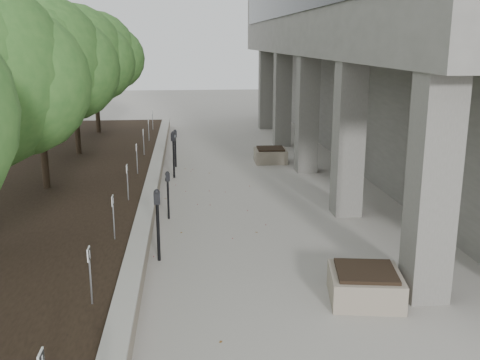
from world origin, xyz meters
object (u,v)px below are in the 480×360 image
crabapple_tree_3 (39,92)px  parking_meter_3 (168,195)px  crabapple_tree_4 (74,80)px  parking_meter_5 (175,148)px  planter_back (270,155)px  parking_meter_4 (174,155)px  planter_front (365,285)px  parking_meter_2 (158,225)px  crabapple_tree_5 (95,72)px

crabapple_tree_3 → parking_meter_3: 4.74m
crabapple_tree_4 → parking_meter_3: 8.21m
crabapple_tree_3 → crabapple_tree_4: (0.00, 5.00, 0.00)m
parking_meter_5 → planter_back: size_ratio=1.17×
parking_meter_4 → parking_meter_5: size_ratio=1.14×
crabapple_tree_3 → parking_meter_4: bearing=34.8°
parking_meter_3 → planter_front: parking_meter_3 is taller
planter_front → planter_back: 11.62m
parking_meter_2 → parking_meter_3: bearing=86.5°
parking_meter_4 → planter_back: parking_meter_4 is taller
crabapple_tree_4 → parking_meter_2: crabapple_tree_4 is taller
parking_meter_2 → planter_front: 4.36m
planter_back → crabapple_tree_4: bearing=177.0°
parking_meter_3 → parking_meter_5: 6.13m
parking_meter_2 → parking_meter_4: (0.19, 7.28, 0.01)m
planter_front → planter_back: size_ratio=1.04×
parking_meter_3 → planter_back: parking_meter_3 is taller
crabapple_tree_3 → crabapple_tree_5: same height
parking_meter_2 → crabapple_tree_3: bearing=124.2°
crabapple_tree_3 → parking_meter_2: (3.39, -4.80, -2.34)m
crabapple_tree_4 → parking_meter_5: (3.61, -0.86, -2.43)m
crabapple_tree_5 → parking_meter_5: size_ratio=3.92×
parking_meter_2 → parking_meter_3: 2.82m
parking_meter_4 → parking_meter_5: (0.03, 1.66, -0.10)m
parking_meter_3 → parking_meter_5: (0.10, 6.13, 0.06)m
parking_meter_5 → planter_front: (3.51, -11.14, -0.41)m
parking_meter_4 → planter_front: bearing=-48.0°
crabapple_tree_3 → parking_meter_5: bearing=48.9°
parking_meter_3 → planter_back: bearing=43.6°
crabapple_tree_5 → parking_meter_3: (3.51, -11.99, -2.48)m
parking_meter_4 → planter_front: parking_meter_4 is taller
crabapple_tree_4 → crabapple_tree_5: bearing=90.0°
crabapple_tree_5 → planter_front: 18.65m
crabapple_tree_3 → planter_front: crabapple_tree_3 is taller
crabapple_tree_4 → planter_back: size_ratio=4.59×
crabapple_tree_4 → parking_meter_2: bearing=-70.9°
parking_meter_4 → planter_back: bearing=52.2°
parking_meter_4 → parking_meter_3: bearing=-69.3°
crabapple_tree_4 → planter_back: 7.74m
parking_meter_2 → planter_back: (3.80, 9.42, -0.50)m
planter_front → planter_back: planter_front is taller
crabapple_tree_3 → planter_back: bearing=32.7°
crabapple_tree_4 → crabapple_tree_5: 5.00m
parking_meter_2 → parking_meter_4: parking_meter_4 is taller
parking_meter_2 → parking_meter_4: size_ratio=0.98×
crabapple_tree_4 → planter_front: bearing=-59.3°
parking_meter_5 → planter_back: parking_meter_5 is taller
parking_meter_5 → planter_back: 3.63m
crabapple_tree_4 → parking_meter_5: bearing=-13.4°
crabapple_tree_5 → planter_front: bearing=-67.3°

